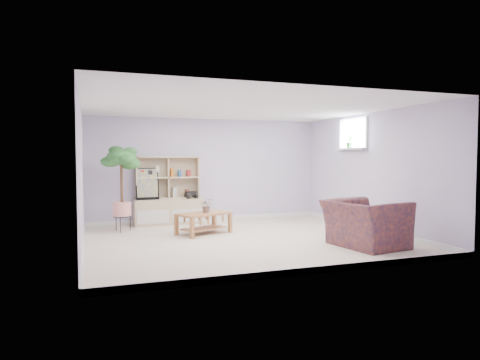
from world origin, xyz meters
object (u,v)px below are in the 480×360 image
object	(u,v)px
storage_unit	(168,190)
floor_tree	(122,189)
coffee_table	(204,223)
armchair	(365,220)

from	to	relation	value
storage_unit	floor_tree	xyz separation A→B (m)	(-1.05, -0.62, 0.11)
coffee_table	floor_tree	bearing A→B (deg)	126.12
floor_tree	armchair	xyz separation A→B (m)	(3.73, -2.89, -0.42)
storage_unit	coffee_table	bearing A→B (deg)	-73.28
storage_unit	floor_tree	size ratio (longest dim) A/B	0.88
storage_unit	armchair	xyz separation A→B (m)	(2.68, -3.51, -0.32)
armchair	floor_tree	bearing A→B (deg)	43.26
coffee_table	armchair	distance (m)	3.06
storage_unit	armchair	bearing A→B (deg)	-52.65
coffee_table	armchair	bearing A→B (deg)	-67.50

